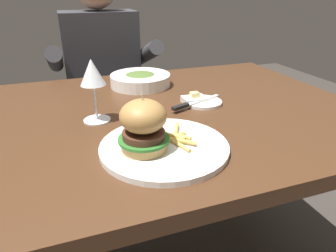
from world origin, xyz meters
The scene contains 10 objects.
dining_table centered at (0.00, 0.00, 0.66)m, with size 1.47×0.90×0.74m.
main_plate centered at (0.04, -0.24, 0.75)m, with size 0.30×0.30×0.01m, color white.
burger_sandwich centered at (-0.01, -0.24, 0.81)m, with size 0.11×0.11×0.13m.
fries_pile centered at (0.08, -0.23, 0.76)m, with size 0.07×0.14×0.02m.
wine_glass centered at (-0.09, -0.02, 0.87)m, with size 0.08×0.08×0.18m.
bread_plate centered at (0.26, 0.01, 0.74)m, with size 0.12×0.12×0.01m, color white.
table_knife centered at (0.21, -0.01, 0.75)m, with size 0.19×0.09×0.01m.
butter_dish centered at (0.23, 0.02, 0.75)m, with size 0.08×0.06×0.04m.
soup_bowl centered at (0.12, 0.26, 0.76)m, with size 0.23×0.23×0.05m.
diner_person centered at (0.04, 0.73, 0.56)m, with size 0.51×0.36×1.18m.
Camera 1 is at (-0.16, -0.81, 1.08)m, focal length 32.00 mm.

